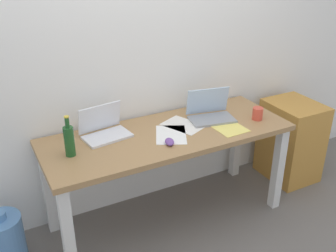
{
  "coord_description": "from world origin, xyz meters",
  "views": [
    {
      "loc": [
        -1.18,
        -2.25,
        2.03
      ],
      "look_at": [
        0.0,
        0.0,
        0.8
      ],
      "focal_mm": 42.4,
      "sensor_mm": 36.0,
      "label": 1
    }
  ],
  "objects_px": {
    "desk": "(168,145)",
    "filing_cabinet": "(291,141)",
    "beer_bottle": "(69,140)",
    "computer_mouse": "(170,142)",
    "coffee_mug": "(258,114)",
    "laptop_left": "(105,130)",
    "water_cooler_jug": "(4,241)",
    "laptop_right": "(210,112)"
  },
  "relations": [
    {
      "from": "desk",
      "to": "laptop_right",
      "type": "xyz_separation_m",
      "value": [
        0.4,
        0.06,
        0.15
      ]
    },
    {
      "from": "beer_bottle",
      "to": "coffee_mug",
      "type": "relative_size",
      "value": 2.89
    },
    {
      "from": "water_cooler_jug",
      "to": "filing_cabinet",
      "type": "xyz_separation_m",
      "value": [
        2.46,
        -0.03,
        0.17
      ]
    },
    {
      "from": "laptop_left",
      "to": "water_cooler_jug",
      "type": "relative_size",
      "value": 0.81
    },
    {
      "from": "computer_mouse",
      "to": "filing_cabinet",
      "type": "xyz_separation_m",
      "value": [
        1.34,
        0.2,
        -0.41
      ]
    },
    {
      "from": "laptop_left",
      "to": "filing_cabinet",
      "type": "xyz_separation_m",
      "value": [
        1.68,
        -0.12,
        -0.44
      ]
    },
    {
      "from": "laptop_left",
      "to": "computer_mouse",
      "type": "xyz_separation_m",
      "value": [
        0.35,
        -0.32,
        -0.03
      ]
    },
    {
      "from": "laptop_left",
      "to": "water_cooler_jug",
      "type": "distance_m",
      "value": 0.99
    },
    {
      "from": "computer_mouse",
      "to": "laptop_right",
      "type": "bearing_deg",
      "value": 43.46
    },
    {
      "from": "computer_mouse",
      "to": "filing_cabinet",
      "type": "bearing_deg",
      "value": 26.65
    },
    {
      "from": "beer_bottle",
      "to": "computer_mouse",
      "type": "height_order",
      "value": "beer_bottle"
    },
    {
      "from": "desk",
      "to": "water_cooler_jug",
      "type": "bearing_deg",
      "value": 176.91
    },
    {
      "from": "filing_cabinet",
      "to": "coffee_mug",
      "type": "bearing_deg",
      "value": -164.6
    },
    {
      "from": "desk",
      "to": "laptop_right",
      "type": "distance_m",
      "value": 0.43
    },
    {
      "from": "desk",
      "to": "beer_bottle",
      "type": "xyz_separation_m",
      "value": [
        -0.7,
        -0.0,
        0.21
      ]
    },
    {
      "from": "laptop_left",
      "to": "computer_mouse",
      "type": "height_order",
      "value": "laptop_left"
    },
    {
      "from": "laptop_right",
      "to": "beer_bottle",
      "type": "distance_m",
      "value": 1.1
    },
    {
      "from": "computer_mouse",
      "to": "water_cooler_jug",
      "type": "bearing_deg",
      "value": -172.99
    },
    {
      "from": "laptop_left",
      "to": "laptop_right",
      "type": "xyz_separation_m",
      "value": [
        0.82,
        -0.1,
        0.0
      ]
    },
    {
      "from": "beer_bottle",
      "to": "computer_mouse",
      "type": "relative_size",
      "value": 2.75
    },
    {
      "from": "desk",
      "to": "coffee_mug",
      "type": "distance_m",
      "value": 0.74
    },
    {
      "from": "water_cooler_jug",
      "to": "laptop_left",
      "type": "bearing_deg",
      "value": 6.72
    },
    {
      "from": "laptop_left",
      "to": "filing_cabinet",
      "type": "relative_size",
      "value": 0.48
    },
    {
      "from": "computer_mouse",
      "to": "water_cooler_jug",
      "type": "distance_m",
      "value": 1.29
    },
    {
      "from": "desk",
      "to": "laptop_left",
      "type": "height_order",
      "value": "laptop_left"
    },
    {
      "from": "coffee_mug",
      "to": "filing_cabinet",
      "type": "relative_size",
      "value": 0.13
    },
    {
      "from": "laptop_right",
      "to": "beer_bottle",
      "type": "height_order",
      "value": "beer_bottle"
    },
    {
      "from": "laptop_left",
      "to": "beer_bottle",
      "type": "relative_size",
      "value": 1.26
    },
    {
      "from": "computer_mouse",
      "to": "coffee_mug",
      "type": "distance_m",
      "value": 0.78
    },
    {
      "from": "desk",
      "to": "filing_cabinet",
      "type": "distance_m",
      "value": 1.3
    },
    {
      "from": "laptop_right",
      "to": "filing_cabinet",
      "type": "distance_m",
      "value": 0.98
    },
    {
      "from": "desk",
      "to": "filing_cabinet",
      "type": "bearing_deg",
      "value": 1.56
    },
    {
      "from": "beer_bottle",
      "to": "coffee_mug",
      "type": "bearing_deg",
      "value": -4.76
    },
    {
      "from": "beer_bottle",
      "to": "coffee_mug",
      "type": "distance_m",
      "value": 1.42
    },
    {
      "from": "desk",
      "to": "coffee_mug",
      "type": "height_order",
      "value": "coffee_mug"
    },
    {
      "from": "computer_mouse",
      "to": "coffee_mug",
      "type": "height_order",
      "value": "coffee_mug"
    },
    {
      "from": "laptop_left",
      "to": "coffee_mug",
      "type": "height_order",
      "value": "laptop_left"
    },
    {
      "from": "beer_bottle",
      "to": "laptop_left",
      "type": "bearing_deg",
      "value": 28.92
    },
    {
      "from": "computer_mouse",
      "to": "desk",
      "type": "bearing_deg",
      "value": 84.06
    },
    {
      "from": "coffee_mug",
      "to": "water_cooler_jug",
      "type": "distance_m",
      "value": 2.01
    },
    {
      "from": "beer_bottle",
      "to": "filing_cabinet",
      "type": "height_order",
      "value": "beer_bottle"
    },
    {
      "from": "laptop_left",
      "to": "beer_bottle",
      "type": "bearing_deg",
      "value": -151.08
    }
  ]
}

